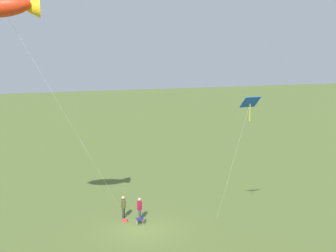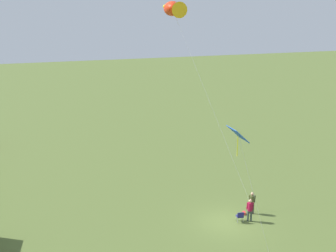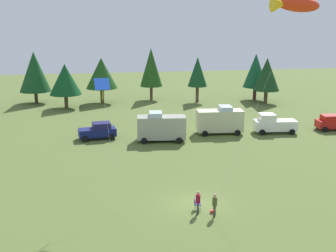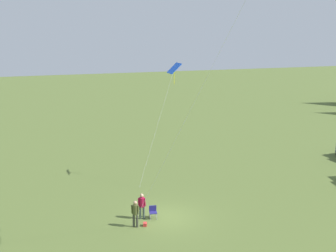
# 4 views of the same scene
# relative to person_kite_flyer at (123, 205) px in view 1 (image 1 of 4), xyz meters

# --- Properties ---
(ground_plane) EXTENTS (160.00, 160.00, 0.00)m
(ground_plane) POSITION_rel_person_kite_flyer_xyz_m (-0.84, 2.28, -1.02)
(ground_plane) COLOR #53652E
(person_kite_flyer) EXTENTS (0.46, 0.51, 1.74)m
(person_kite_flyer) POSITION_rel_person_kite_flyer_xyz_m (0.00, 0.00, 0.00)
(person_kite_flyer) COLOR #36382E
(person_kite_flyer) RESTS_ON ground
(folding_chair) EXTENTS (0.53, 0.53, 0.82)m
(folding_chair) POSITION_rel_person_kite_flyer_xyz_m (-1.01, 1.38, -0.53)
(folding_chair) COLOR navy
(folding_chair) RESTS_ON ground
(person_spectator) EXTENTS (0.43, 0.52, 1.74)m
(person_spectator) POSITION_rel_person_kite_flyer_xyz_m (-1.06, 0.66, 0.00)
(person_spectator) COLOR #35423D
(person_spectator) RESTS_ON ground
(backpack_on_grass) EXTENTS (0.37, 0.31, 0.22)m
(backpack_on_grass) POSITION_rel_person_kite_flyer_xyz_m (0.01, 0.61, -0.91)
(backpack_on_grass) COLOR red
(backpack_on_grass) RESTS_ON ground
(kite_large_fish) EXTENTS (9.21, 5.51, 15.48)m
(kite_large_fish) POSITION_rel_person_kite_flyer_xyz_m (6.83, 4.24, 13.73)
(kite_large_fish) COLOR red
(kite_large_fish) RESTS_ON ground
(kite_diamond_blue) EXTENTS (1.50, 3.55, 9.39)m
(kite_diamond_blue) POSITION_rel_person_kite_flyer_xyz_m (-7.52, 4.69, 7.80)
(kite_diamond_blue) COLOR blue
(kite_diamond_blue) RESTS_ON ground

